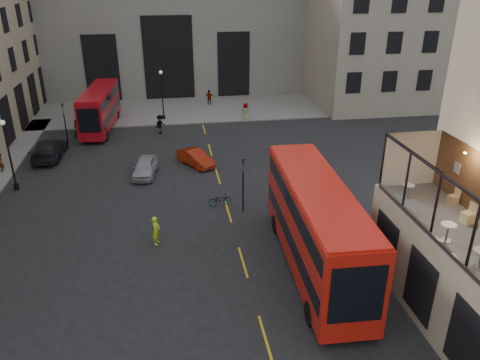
{
  "coord_description": "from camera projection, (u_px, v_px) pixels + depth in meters",
  "views": [
    {
      "loc": [
        -5.65,
        -15.53,
        14.86
      ],
      "look_at": [
        -1.45,
        10.46,
        3.0
      ],
      "focal_mm": 35.0,
      "sensor_mm": 36.0,
      "label": 1
    }
  ],
  "objects": [
    {
      "name": "host_frontage",
      "position": [
        452.0,
        278.0,
        20.92
      ],
      "size": [
        3.0,
        11.0,
        4.5
      ],
      "primitive_type": "cube",
      "color": "tan",
      "rests_on": "ground"
    },
    {
      "name": "bus_near",
      "position": [
        316.0,
        223.0,
        24.46
      ],
      "size": [
        3.31,
        12.47,
        4.93
      ],
      "color": "red",
      "rests_on": "ground"
    },
    {
      "name": "building_right",
      "position": [
        378.0,
        11.0,
        55.51
      ],
      "size": [
        16.6,
        18.6,
        20.0
      ],
      "color": "#9F9380",
      "rests_on": "ground"
    },
    {
      "name": "car_c",
      "position": [
        49.0,
        149.0,
        40.17
      ],
      "size": [
        2.38,
        5.54,
        1.59
      ],
      "primitive_type": "imported",
      "rotation": [
        0.0,
        0.0,
        3.11
      ],
      "color": "black",
      "rests_on": "ground"
    },
    {
      "name": "cafe_table_far",
      "position": [
        408.0,
        189.0,
        22.89
      ],
      "size": [
        0.54,
        0.54,
        0.68
      ],
      "color": "silver",
      "rests_on": "cafe_floor"
    },
    {
      "name": "cafe_chair_d",
      "position": [
        453.0,
        199.0,
        22.33
      ],
      "size": [
        0.45,
        0.45,
        0.81
      ],
      "color": "tan",
      "rests_on": "cafe_floor"
    },
    {
      "name": "bus_far",
      "position": [
        100.0,
        107.0,
        46.88
      ],
      "size": [
        3.09,
        10.41,
        4.1
      ],
      "color": "#A90B13",
      "rests_on": "ground"
    },
    {
      "name": "street_lamp_b",
      "position": [
        163.0,
        98.0,
        49.65
      ],
      "size": [
        0.36,
        0.36,
        5.33
      ],
      "color": "black",
      "rests_on": "ground"
    },
    {
      "name": "pedestrian_b",
      "position": [
        160.0,
        124.0,
        45.99
      ],
      "size": [
        1.33,
        1.4,
        1.9
      ],
      "primitive_type": "imported",
      "rotation": [
        0.0,
        0.0,
        0.87
      ],
      "color": "gray",
      "rests_on": "ground"
    },
    {
      "name": "pedestrian_d",
      "position": [
        246.0,
        112.0,
        50.2
      ],
      "size": [
        1.08,
        1.06,
        1.87
      ],
      "primitive_type": "imported",
      "rotation": [
        0.0,
        0.0,
        2.4
      ],
      "color": "gray",
      "rests_on": "ground"
    },
    {
      "name": "pedestrian_a",
      "position": [
        77.0,
        128.0,
        45.31
      ],
      "size": [
        0.91,
        0.77,
        1.66
      ],
      "primitive_type": "imported",
      "rotation": [
        0.0,
        0.0,
        0.19
      ],
      "color": "gray",
      "rests_on": "ground"
    },
    {
      "name": "car_a",
      "position": [
        145.0,
        167.0,
        36.75
      ],
      "size": [
        2.19,
        4.21,
        1.37
      ],
      "primitive_type": "imported",
      "rotation": [
        0.0,
        0.0,
        -0.15
      ],
      "color": "#9EA0A6",
      "rests_on": "ground"
    },
    {
      "name": "car_b",
      "position": [
        195.0,
        158.0,
        38.71
      ],
      "size": [
        3.18,
        3.99,
        1.27
      ],
      "primitive_type": "imported",
      "rotation": [
        0.0,
        0.0,
        0.56
      ],
      "color": "#9D2009",
      "rests_on": "ground"
    },
    {
      "name": "traffic_light_far",
      "position": [
        64.0,
        118.0,
        42.92
      ],
      "size": [
        0.16,
        0.2,
        3.8
      ],
      "color": "black",
      "rests_on": "ground"
    },
    {
      "name": "street_lamp_a",
      "position": [
        10.0,
        159.0,
        33.65
      ],
      "size": [
        0.36,
        0.36,
        5.33
      ],
      "color": "black",
      "rests_on": "ground"
    },
    {
      "name": "traffic_light_near",
      "position": [
        243.0,
        178.0,
        30.56
      ],
      "size": [
        0.16,
        0.2,
        3.8
      ],
      "color": "black",
      "rests_on": "ground"
    },
    {
      "name": "cafe_table_mid",
      "position": [
        448.0,
        230.0,
        19.16
      ],
      "size": [
        0.63,
        0.63,
        0.79
      ],
      "color": "white",
      "rests_on": "cafe_floor"
    },
    {
      "name": "pedestrian_c",
      "position": [
        209.0,
        98.0,
        55.71
      ],
      "size": [
        1.12,
        0.51,
        1.87
      ],
      "primitive_type": "imported",
      "rotation": [
        0.0,
        0.0,
        3.19
      ],
      "color": "gray",
      "rests_on": "ground"
    },
    {
      "name": "cyclist",
      "position": [
        156.0,
        230.0,
        27.42
      ],
      "size": [
        0.61,
        0.76,
        1.79
      ],
      "primitive_type": "imported",
      "rotation": [
        0.0,
        0.0,
        1.24
      ],
      "color": "#C3F81A",
      "rests_on": "ground"
    },
    {
      "name": "gateway",
      "position": [
        166.0,
        17.0,
        59.51
      ],
      "size": [
        35.0,
        10.6,
        18.0
      ],
      "color": "gray",
      "rests_on": "ground"
    },
    {
      "name": "ground",
      "position": [
        309.0,
        334.0,
        20.9
      ],
      "size": [
        140.0,
        140.0,
        0.0
      ],
      "primitive_type": "plane",
      "color": "black",
      "rests_on": "ground"
    },
    {
      "name": "cafe_chair_c",
      "position": [
        468.0,
        217.0,
        20.65
      ],
      "size": [
        0.54,
        0.54,
        0.94
      ],
      "color": "#D8C17C",
      "rests_on": "cafe_floor"
    },
    {
      "name": "pedestrian_e",
      "position": [
        1.0,
        163.0,
        37.27
      ],
      "size": [
        0.51,
        0.65,
        1.56
      ],
      "primitive_type": "imported",
      "rotation": [
        0.0,
        0.0,
        4.98
      ],
      "color": "gray",
      "rests_on": "ground"
    },
    {
      "name": "cafe_floor",
      "position": [
        462.0,
        234.0,
        19.97
      ],
      "size": [
        3.0,
        10.0,
        0.1
      ],
      "primitive_type": "cube",
      "color": "slate",
      "rests_on": "host_frontage"
    },
    {
      "name": "bicycle",
      "position": [
        220.0,
        200.0,
        32.15
      ],
      "size": [
        1.66,
        0.77,
        0.84
      ],
      "primitive_type": "imported",
      "rotation": [
        0.0,
        0.0,
        1.71
      ],
      "color": "gray",
      "rests_on": "ground"
    },
    {
      "name": "pavement_far",
      "position": [
        164.0,
        109.0,
        54.21
      ],
      "size": [
        40.0,
        12.0,
        0.12
      ],
      "primitive_type": "cube",
      "color": "slate",
      "rests_on": "ground"
    }
  ]
}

